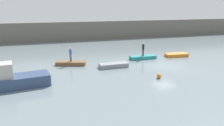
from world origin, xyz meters
TOP-DOWN VIEW (x-y plane):
  - ground_plane at (0.00, 0.00)m, footprint 120.00×120.00m
  - embankment_wall at (0.00, 23.39)m, footprint 80.00×1.20m
  - motorboat at (-16.89, -2.36)m, footprint 6.28×2.91m
  - rowboat_brown at (-10.78, 3.79)m, footprint 3.74×2.26m
  - rowboat_grey at (-6.16, 1.24)m, footprint 3.40×1.27m
  - rowboat_teal at (-1.05, 3.95)m, footprint 3.63×1.13m
  - rowboat_orange at (4.18, 3.86)m, footprint 3.28×1.58m
  - person_dark_shirt at (-1.05, 3.95)m, footprint 0.32×0.32m
  - person_blue_shirt at (-10.78, 3.79)m, footprint 0.32×0.32m
  - mooring_buoy at (-3.16, -4.04)m, footprint 0.46×0.46m

SIDE VIEW (x-z plane):
  - ground_plane at x=0.00m, z-range 0.00..0.00m
  - rowboat_orange at x=4.18m, z-range 0.00..0.43m
  - rowboat_teal at x=-1.05m, z-range 0.00..0.44m
  - rowboat_brown at x=-10.78m, z-range 0.00..0.45m
  - mooring_buoy at x=-3.16m, z-range 0.00..0.46m
  - rowboat_grey at x=-6.16m, z-range 0.00..0.48m
  - motorboat at x=-16.89m, z-range -0.34..1.94m
  - person_blue_shirt at x=-10.78m, z-range 0.55..2.25m
  - person_dark_shirt at x=-1.05m, z-range 0.55..2.36m
  - embankment_wall at x=0.00m, z-range 0.00..3.85m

